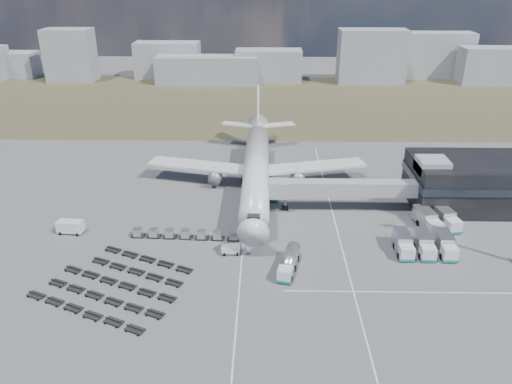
{
  "coord_description": "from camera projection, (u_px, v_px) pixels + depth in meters",
  "views": [
    {
      "loc": [
        1.9,
        -72.99,
        46.84
      ],
      "look_at": [
        0.12,
        20.62,
        4.0
      ],
      "focal_mm": 35.0,
      "sensor_mm": 36.0,
      "label": 1
    }
  ],
  "objects": [
    {
      "name": "catering_truck",
      "position": [
        272.0,
        191.0,
        109.59
      ],
      "size": [
        3.28,
        6.62,
        2.93
      ],
      "rotation": [
        0.0,
        0.0,
        -0.11
      ],
      "color": "silver",
      "rests_on": "ground"
    },
    {
      "name": "pushback_tug",
      "position": [
        231.0,
        250.0,
        88.38
      ],
      "size": [
        3.36,
        1.98,
        1.48
      ],
      "primitive_type": "cube",
      "rotation": [
        0.0,
        0.0,
        0.04
      ],
      "color": "silver",
      "rests_on": "ground"
    },
    {
      "name": "airliner",
      "position": [
        256.0,
        165.0,
        113.12
      ],
      "size": [
        51.59,
        64.53,
        17.62
      ],
      "color": "silver",
      "rests_on": "ground"
    },
    {
      "name": "skyline",
      "position": [
        271.0,
        61.0,
        217.84
      ],
      "size": [
        308.64,
        27.27,
        22.23
      ],
      "color": "#9394A0",
      "rests_on": "ground"
    },
    {
      "name": "uld_row",
      "position": [
        185.0,
        234.0,
        93.12
      ],
      "size": [
        20.65,
        2.5,
        1.6
      ],
      "rotation": [
        0.0,
        0.0,
        -0.05
      ],
      "color": "black",
      "rests_on": "ground"
    },
    {
      "name": "ground",
      "position": [
        253.0,
        263.0,
        85.88
      ],
      "size": [
        420.0,
        420.0,
        0.0
      ],
      "primitive_type": "plane",
      "color": "#565659",
      "rests_on": "ground"
    },
    {
      "name": "service_trucks_near",
      "position": [
        424.0,
        244.0,
        88.36
      ],
      "size": [
        10.13,
        7.74,
        3.03
      ],
      "rotation": [
        0.0,
        0.0,
        -0.02
      ],
      "color": "silver",
      "rests_on": "ground"
    },
    {
      "name": "baggage_dollies",
      "position": [
        116.0,
        284.0,
        79.54
      ],
      "size": [
        25.86,
        24.09,
        0.68
      ],
      "rotation": [
        0.0,
        0.0,
        -0.42
      ],
      "color": "black",
      "rests_on": "ground"
    },
    {
      "name": "lane_markings",
      "position": [
        308.0,
        254.0,
        88.44
      ],
      "size": [
        47.12,
        110.0,
        0.01
      ],
      "color": "silver",
      "rests_on": "ground"
    },
    {
      "name": "utility_van",
      "position": [
        70.0,
        227.0,
        94.91
      ],
      "size": [
        4.96,
        2.57,
        2.52
      ],
      "primitive_type": "cube",
      "rotation": [
        0.0,
        0.0,
        -0.09
      ],
      "color": "silver",
      "rests_on": "ground"
    },
    {
      "name": "grass_strip",
      "position": [
        260.0,
        102.0,
        185.89
      ],
      "size": [
        420.0,
        90.0,
        0.01
      ],
      "primitive_type": "cube",
      "color": "#4A422C",
      "rests_on": "ground"
    },
    {
      "name": "jet_bridge",
      "position": [
        333.0,
        188.0,
        102.07
      ],
      "size": [
        30.3,
        3.8,
        7.05
      ],
      "color": "#939399",
      "rests_on": "ground"
    },
    {
      "name": "service_trucks_far",
      "position": [
        437.0,
        219.0,
        96.92
      ],
      "size": [
        8.09,
        9.08,
        3.16
      ],
      "rotation": [
        0.0,
        0.0,
        0.22
      ],
      "color": "silver",
      "rests_on": "ground"
    },
    {
      "name": "terminal",
      "position": [
        483.0,
        182.0,
        104.66
      ],
      "size": [
        30.4,
        16.4,
        11.0
      ],
      "color": "black",
      "rests_on": "ground"
    },
    {
      "name": "fuel_tanker",
      "position": [
        289.0,
        262.0,
        83.34
      ],
      "size": [
        4.36,
        9.55,
        2.99
      ],
      "rotation": [
        0.0,
        0.0,
        -0.23
      ],
      "color": "silver",
      "rests_on": "ground"
    }
  ]
}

